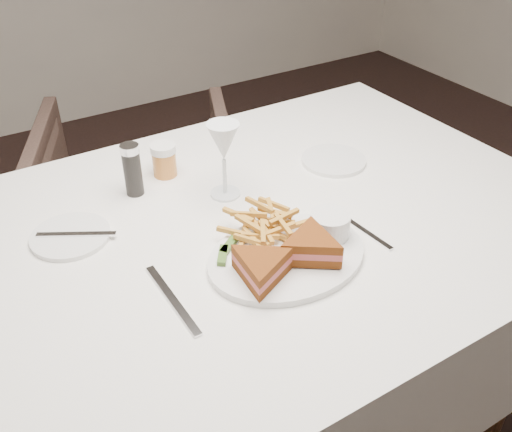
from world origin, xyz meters
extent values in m
cube|color=white|center=(-0.06, 0.17, 0.38)|extent=(1.45, 0.97, 0.75)
imported|color=#45322A|center=(0.00, 1.02, 0.34)|extent=(0.86, 0.83, 0.69)
ellipsoid|color=white|center=(-0.05, 0.02, 0.76)|extent=(0.32, 0.25, 0.01)
cube|color=silver|center=(-0.29, 0.03, 0.75)|extent=(0.02, 0.21, 0.00)
cylinder|color=white|center=(-0.39, 0.31, 0.76)|extent=(0.16, 0.16, 0.01)
cylinder|color=white|center=(0.26, 0.28, 0.76)|extent=(0.16, 0.16, 0.01)
cylinder|color=black|center=(-0.21, 0.40, 0.81)|extent=(0.04, 0.04, 0.12)
cylinder|color=#C2742E|center=(-0.12, 0.44, 0.79)|extent=(0.06, 0.06, 0.08)
cube|color=#406423|center=(-0.14, 0.10, 0.77)|extent=(0.05, 0.04, 0.01)
cube|color=#406423|center=(-0.16, 0.08, 0.77)|extent=(0.04, 0.05, 0.01)
cylinder|color=white|center=(0.06, 0.03, 0.79)|extent=(0.08, 0.08, 0.05)
camera|label=1|loc=(-0.55, -0.68, 1.45)|focal=40.00mm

